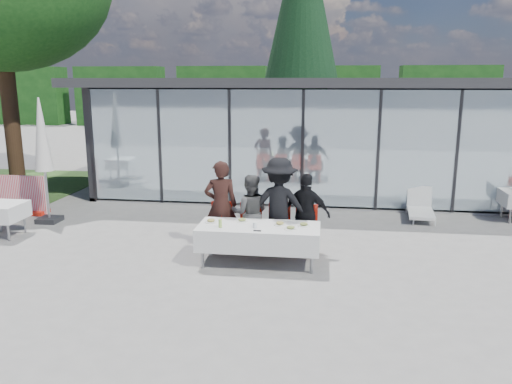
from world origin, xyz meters
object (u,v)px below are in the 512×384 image
diner_chair_a (221,224)px  folded_eyeglasses (257,231)px  diner_chair_b (250,225)px  plate_b (242,220)px  diner_chair_d (306,227)px  plate_extra (291,228)px  juice_bottle (220,223)px  conifer_tree (302,17)px  diner_d (306,214)px  plate_a (211,221)px  market_umbrella (42,142)px  lounger (420,207)px  spare_table_left (2,212)px  plate_d (304,225)px  plate_c (280,224)px  diner_a (221,206)px  dining_table (259,237)px  diner_chair_c (279,226)px  diner_b (250,213)px  diner_c (279,205)px

diner_chair_a → folded_eyeglasses: diner_chair_a is taller
diner_chair_b → plate_b: size_ratio=4.07×
diner_chair_d → plate_extra: size_ratio=4.07×
juice_bottle → conifer_tree: (0.75, 13.45, 5.16)m
diner_d → folded_eyeglasses: (-0.83, -1.10, -0.05)m
plate_a → plate_extra: same height
diner_chair_b → plate_extra: bearing=-45.9°
market_umbrella → lounger: size_ratio=2.17×
market_umbrella → diner_chair_d: bearing=-12.2°
juice_bottle → spare_table_left: 5.28m
juice_bottle → folded_eyeglasses: juice_bottle is taller
conifer_tree → lounger: bearing=-69.5°
lounger → plate_d: bearing=-126.6°
plate_a → plate_c: 1.31m
spare_table_left → diner_a: bearing=-2.2°
diner_a → dining_table: bearing=125.4°
diner_chair_c → diner_chair_d: size_ratio=1.00×
diner_chair_d → plate_a: 1.91m
diner_chair_a → plate_extra: (1.48, -0.91, 0.24)m
diner_chair_b → plate_b: (-0.07, -0.52, 0.24)m
diner_d → market_umbrella: (-6.29, 1.36, 1.14)m
plate_a → lounger: size_ratio=0.17×
diner_b → diner_d: bearing=175.6°
plate_b → diner_d: bearing=23.7°
diner_c → plate_extra: bearing=112.3°
diner_chair_b → diner_chair_c: bearing=0.0°
diner_chair_b → plate_d: bearing=-31.0°
diner_c → plate_extra: (0.29, -0.91, -0.18)m
plate_d → lounger: 4.66m
diner_chair_c → conifer_tree: conifer_tree is taller
plate_b → diner_chair_b: bearing=81.9°
diner_chair_b → diner_c: (0.59, 0.00, 0.42)m
dining_table → spare_table_left: dining_table is taller
diner_d → plate_b: 1.31m
diner_d → plate_b: (-1.20, -0.53, -0.03)m
plate_extra → conifer_tree: conifer_tree is taller
plate_b → plate_c: bearing=-10.4°
diner_chair_a → diner_chair_c: 1.18m
diner_c → folded_eyeglasses: size_ratio=13.69×
diner_chair_c → folded_eyeglasses: size_ratio=6.96×
plate_d → conifer_tree: bearing=93.3°
diner_d → dining_table: bearing=54.8°
plate_d → lounger: plate_d is taller
dining_table → spare_table_left: size_ratio=2.63×
diner_a → juice_bottle: size_ratio=12.12×
plate_a → diner_chair_a: bearing=85.2°
diner_c → lounger: size_ratio=1.39×
diner_b → spare_table_left: 5.56m
diner_chair_b → diner_chair_c: same height
dining_table → diner_chair_a: 1.15m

